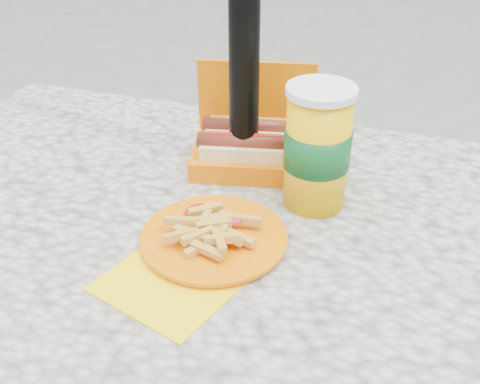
% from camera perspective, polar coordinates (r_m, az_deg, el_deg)
% --- Properties ---
extents(picnic_table, '(1.20, 0.80, 0.75)m').
position_cam_1_polar(picnic_table, '(1.01, -2.35, -7.74)').
color(picnic_table, beige).
rests_on(picnic_table, ground).
extents(hotdog_box, '(0.24, 0.18, 0.18)m').
position_cam_1_polar(hotdog_box, '(1.07, 1.26, 4.36)').
color(hotdog_box, orange).
rests_on(hotdog_box, picnic_table).
extents(fries_plate, '(0.24, 0.31, 0.04)m').
position_cam_1_polar(fries_plate, '(0.89, -2.87, -4.52)').
color(fries_plate, yellow).
rests_on(fries_plate, picnic_table).
extents(soda_cup, '(0.11, 0.11, 0.20)m').
position_cam_1_polar(soda_cup, '(0.94, 7.35, 4.22)').
color(soda_cup, '#FFBD04').
rests_on(soda_cup, picnic_table).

